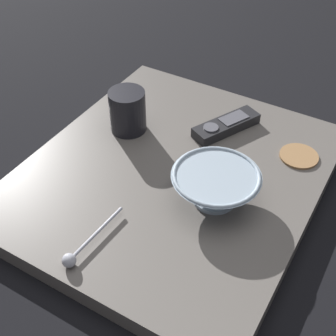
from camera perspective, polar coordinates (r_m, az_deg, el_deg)
name	(u,v)px	position (r m, az deg, el deg)	size (l,w,h in m)	color
ground_plane	(173,184)	(0.97, 0.59, -1.93)	(6.00, 6.00, 0.00)	black
table	(173,177)	(0.96, 0.60, -1.09)	(0.64, 0.56, 0.04)	#5B5651
cereal_bowl	(215,185)	(0.86, 5.84, -2.10)	(0.17, 0.17, 0.06)	#8C9EAD
coffee_mug	(128,111)	(1.02, -4.97, 6.96)	(0.08, 0.08, 0.10)	black
teaspoon	(77,253)	(0.80, -11.13, -10.18)	(0.15, 0.02, 0.02)	#A3A5B2
tv_remote_near	(226,125)	(1.04, 7.13, 5.20)	(0.16, 0.11, 0.03)	black
drink_coaster	(299,156)	(1.01, 15.75, 1.41)	(0.08, 0.08, 0.01)	olive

